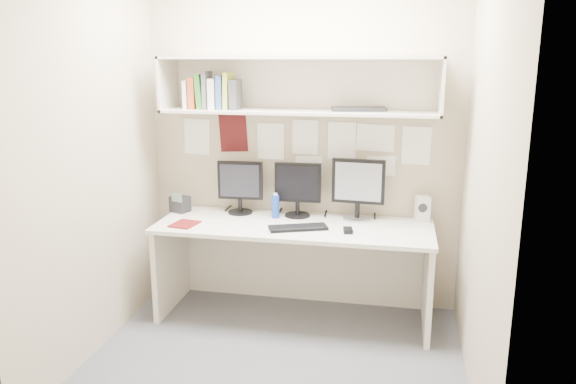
% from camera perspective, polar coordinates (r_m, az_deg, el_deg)
% --- Properties ---
extents(floor, '(2.40, 2.00, 0.01)m').
position_cam_1_polar(floor, '(3.80, -1.32, -16.71)').
color(floor, '#4B4B50').
rests_on(floor, ground).
extents(wall_back, '(2.40, 0.02, 2.60)m').
position_cam_1_polar(wall_back, '(4.31, 1.51, 5.35)').
color(wall_back, tan).
rests_on(wall_back, ground).
extents(wall_front, '(2.40, 0.02, 2.60)m').
position_cam_1_polar(wall_front, '(2.40, -6.71, -1.43)').
color(wall_front, tan).
rests_on(wall_front, ground).
extents(wall_left, '(0.02, 2.00, 2.60)m').
position_cam_1_polar(wall_left, '(3.78, -19.49, 3.43)').
color(wall_left, tan).
rests_on(wall_left, ground).
extents(wall_right, '(0.02, 2.00, 2.60)m').
position_cam_1_polar(wall_right, '(3.29, 19.40, 2.01)').
color(wall_right, tan).
rests_on(wall_right, ground).
extents(desk, '(2.00, 0.70, 0.73)m').
position_cam_1_polar(desk, '(4.21, 0.60, -8.01)').
color(desk, silver).
rests_on(desk, floor).
extents(overhead_hutch, '(2.00, 0.38, 0.40)m').
position_cam_1_polar(overhead_hutch, '(4.13, 1.20, 10.86)').
color(overhead_hutch, beige).
rests_on(overhead_hutch, wall_back).
extents(pinned_papers, '(1.92, 0.01, 0.48)m').
position_cam_1_polar(pinned_papers, '(4.31, 1.49, 4.68)').
color(pinned_papers, white).
rests_on(pinned_papers, wall_back).
extents(monitor_left, '(0.35, 0.19, 0.41)m').
position_cam_1_polar(monitor_left, '(4.35, -4.88, 0.76)').
color(monitor_left, black).
rests_on(monitor_left, desk).
extents(monitor_center, '(0.35, 0.19, 0.41)m').
position_cam_1_polar(monitor_center, '(4.24, 1.00, 0.53)').
color(monitor_center, black).
rests_on(monitor_center, desk).
extents(monitor_right, '(0.39, 0.22, 0.46)m').
position_cam_1_polar(monitor_right, '(4.18, 7.13, 0.53)').
color(monitor_right, '#A5A5AA').
rests_on(monitor_right, desk).
extents(keyboard, '(0.43, 0.28, 0.02)m').
position_cam_1_polar(keyboard, '(3.97, 1.04, -3.65)').
color(keyboard, black).
rests_on(keyboard, desk).
extents(mouse, '(0.08, 0.11, 0.03)m').
position_cam_1_polar(mouse, '(3.92, 6.11, -3.90)').
color(mouse, black).
rests_on(mouse, desk).
extents(speaker, '(0.12, 0.12, 0.19)m').
position_cam_1_polar(speaker, '(4.25, 13.49, -1.65)').
color(speaker, beige).
rests_on(speaker, desk).
extents(blue_bottle, '(0.06, 0.06, 0.19)m').
position_cam_1_polar(blue_bottle, '(4.23, -1.29, -1.44)').
color(blue_bottle, navy).
rests_on(blue_bottle, desk).
extents(maroon_notebook, '(0.20, 0.23, 0.01)m').
position_cam_1_polar(maroon_notebook, '(4.14, -10.45, -3.22)').
color(maroon_notebook, '#5E1010').
rests_on(maroon_notebook, desk).
extents(desk_phone, '(0.17, 0.16, 0.16)m').
position_cam_1_polar(desk_phone, '(4.48, -10.92, -1.19)').
color(desk_phone, black).
rests_on(desk_phone, desk).
extents(book_stack, '(0.41, 0.17, 0.27)m').
position_cam_1_polar(book_stack, '(4.22, -7.66, 9.97)').
color(book_stack, silver).
rests_on(book_stack, overhead_hutch).
extents(hutch_tray, '(0.41, 0.22, 0.03)m').
position_cam_1_polar(hutch_tray, '(4.07, 7.20, 8.36)').
color(hutch_tray, black).
rests_on(hutch_tray, overhead_hutch).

